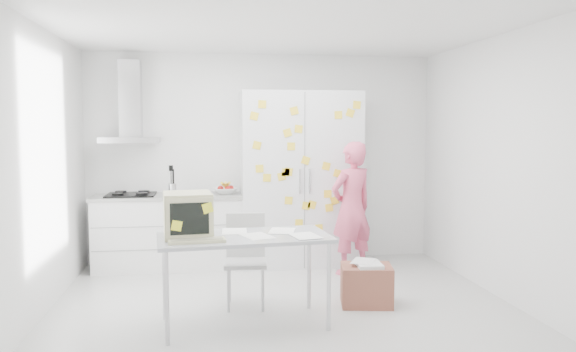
{
  "coord_description": "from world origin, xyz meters",
  "views": [
    {
      "loc": [
        -0.73,
        -5.34,
        1.76
      ],
      "look_at": [
        0.15,
        0.68,
        1.23
      ],
      "focal_mm": 35.0,
      "sensor_mm": 36.0,
      "label": 1
    }
  ],
  "objects": [
    {
      "name": "cardboard_box",
      "position": [
        0.82,
        -0.08,
        0.2
      ],
      "size": [
        0.56,
        0.48,
        0.43
      ],
      "rotation": [
        0.0,
        0.0,
        -0.18
      ],
      "color": "brown",
      "rests_on": "ground"
    },
    {
      "name": "chair",
      "position": [
        -0.36,
        0.11,
        0.51
      ],
      "size": [
        0.44,
        0.44,
        0.9
      ],
      "rotation": [
        0.0,
        0.0,
        -0.08
      ],
      "color": "#B3B3B1",
      "rests_on": "ground"
    },
    {
      "name": "walls",
      "position": [
        0.0,
        0.72,
        1.35
      ],
      "size": [
        4.52,
        4.01,
        2.7
      ],
      "color": "white",
      "rests_on": "ground"
    },
    {
      "name": "desk",
      "position": [
        -0.72,
        -0.46,
        0.9
      ],
      "size": [
        1.56,
        0.89,
        1.19
      ],
      "rotation": [
        0.0,
        0.0,
        0.1
      ],
      "color": "#A7AAB2",
      "rests_on": "ground"
    },
    {
      "name": "floor",
      "position": [
        0.0,
        0.0,
        -0.01
      ],
      "size": [
        4.5,
        4.0,
        0.02
      ],
      "primitive_type": "cube",
      "color": "silver",
      "rests_on": "ground"
    },
    {
      "name": "counter_run",
      "position": [
        -1.2,
        1.7,
        0.47
      ],
      "size": [
        1.84,
        0.63,
        1.28
      ],
      "color": "white",
      "rests_on": "ground"
    },
    {
      "name": "range_hood",
      "position": [
        -1.65,
        1.84,
        1.96
      ],
      "size": [
        0.7,
        0.48,
        1.01
      ],
      "color": "silver",
      "rests_on": "walls"
    },
    {
      "name": "person",
      "position": [
        0.98,
        1.1,
        0.79
      ],
      "size": [
        0.68,
        0.59,
        1.59
      ],
      "primitive_type": "imported",
      "rotation": [
        0.0,
        0.0,
        3.57
      ],
      "color": "#E5597B",
      "rests_on": "ground"
    },
    {
      "name": "tall_cabinet",
      "position": [
        0.45,
        1.67,
        1.1
      ],
      "size": [
        1.5,
        0.68,
        2.2
      ],
      "color": "silver",
      "rests_on": "ground"
    },
    {
      "name": "ceiling",
      "position": [
        0.0,
        0.0,
        2.7
      ],
      "size": [
        4.5,
        4.0,
        0.02
      ],
      "primitive_type": "cube",
      "color": "white",
      "rests_on": "walls"
    }
  ]
}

